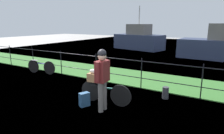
{
  "coord_description": "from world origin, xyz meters",
  "views": [
    {
      "loc": [
        3.6,
        -3.99,
        2.32
      ],
      "look_at": [
        0.31,
        1.44,
        0.9
      ],
      "focal_mm": 31.17,
      "sensor_mm": 36.0,
      "label": 1
    }
  ],
  "objects_px": {
    "wooden_crate": "(94,77)",
    "mooring_bollard": "(165,93)",
    "backpack_on_paving": "(84,99)",
    "bicycle_parked": "(41,67)",
    "terrier_dog": "(95,71)",
    "cyclist_person": "(102,75)",
    "moored_boat_mid": "(139,40)",
    "bicycle_main": "(105,93)"
  },
  "relations": [
    {
      "from": "terrier_dog",
      "to": "mooring_bollard",
      "type": "relative_size",
      "value": 0.85
    },
    {
      "from": "backpack_on_paving",
      "to": "wooden_crate",
      "type": "bearing_deg",
      "value": 17.21
    },
    {
      "from": "wooden_crate",
      "to": "moored_boat_mid",
      "type": "bearing_deg",
      "value": 107.73
    },
    {
      "from": "wooden_crate",
      "to": "mooring_bollard",
      "type": "distance_m",
      "value": 2.31
    },
    {
      "from": "bicycle_main",
      "to": "backpack_on_paving",
      "type": "bearing_deg",
      "value": -129.64
    },
    {
      "from": "mooring_bollard",
      "to": "backpack_on_paving",
      "type": "bearing_deg",
      "value": -135.64
    },
    {
      "from": "moored_boat_mid",
      "to": "bicycle_main",
      "type": "bearing_deg",
      "value": -70.74
    },
    {
      "from": "wooden_crate",
      "to": "cyclist_person",
      "type": "xyz_separation_m",
      "value": [
        0.57,
        -0.39,
        0.24
      ]
    },
    {
      "from": "bicycle_main",
      "to": "bicycle_parked",
      "type": "distance_m",
      "value": 4.75
    },
    {
      "from": "mooring_bollard",
      "to": "terrier_dog",
      "type": "bearing_deg",
      "value": -142.56
    },
    {
      "from": "wooden_crate",
      "to": "bicycle_parked",
      "type": "xyz_separation_m",
      "value": [
        -4.19,
        1.45,
        -0.43
      ]
    },
    {
      "from": "cyclist_person",
      "to": "bicycle_main",
      "type": "bearing_deg",
      "value": 116.61
    },
    {
      "from": "cyclist_person",
      "to": "mooring_bollard",
      "type": "distance_m",
      "value": 2.28
    },
    {
      "from": "backpack_on_paving",
      "to": "moored_boat_mid",
      "type": "distance_m",
      "value": 13.29
    },
    {
      "from": "terrier_dog",
      "to": "moored_boat_mid",
      "type": "bearing_deg",
      "value": 107.84
    },
    {
      "from": "terrier_dog",
      "to": "backpack_on_paving",
      "type": "distance_m",
      "value": 0.88
    },
    {
      "from": "cyclist_person",
      "to": "terrier_dog",
      "type": "bearing_deg",
      "value": 143.87
    },
    {
      "from": "backpack_on_paving",
      "to": "mooring_bollard",
      "type": "xyz_separation_m",
      "value": [
        1.82,
        1.78,
        -0.01
      ]
    },
    {
      "from": "terrier_dog",
      "to": "mooring_bollard",
      "type": "distance_m",
      "value": 2.34
    },
    {
      "from": "wooden_crate",
      "to": "mooring_bollard",
      "type": "relative_size",
      "value": 0.94
    },
    {
      "from": "terrier_dog",
      "to": "moored_boat_mid",
      "type": "height_order",
      "value": "moored_boat_mid"
    },
    {
      "from": "bicycle_main",
      "to": "mooring_bollard",
      "type": "height_order",
      "value": "bicycle_main"
    },
    {
      "from": "wooden_crate",
      "to": "bicycle_parked",
      "type": "distance_m",
      "value": 4.45
    },
    {
      "from": "wooden_crate",
      "to": "backpack_on_paving",
      "type": "xyz_separation_m",
      "value": [
        -0.04,
        -0.43,
        -0.56
      ]
    },
    {
      "from": "cyclist_person",
      "to": "bicycle_parked",
      "type": "height_order",
      "value": "cyclist_person"
    },
    {
      "from": "cyclist_person",
      "to": "wooden_crate",
      "type": "bearing_deg",
      "value": 145.25
    },
    {
      "from": "backpack_on_paving",
      "to": "bicycle_main",
      "type": "bearing_deg",
      "value": -17.57
    },
    {
      "from": "terrier_dog",
      "to": "cyclist_person",
      "type": "height_order",
      "value": "cyclist_person"
    },
    {
      "from": "cyclist_person",
      "to": "moored_boat_mid",
      "type": "xyz_separation_m",
      "value": [
        -4.49,
        12.65,
        -0.12
      ]
    },
    {
      "from": "bicycle_main",
      "to": "cyclist_person",
      "type": "xyz_separation_m",
      "value": [
        0.22,
        -0.43,
        0.67
      ]
    },
    {
      "from": "terrier_dog",
      "to": "cyclist_person",
      "type": "bearing_deg",
      "value": -36.13
    },
    {
      "from": "wooden_crate",
      "to": "moored_boat_mid",
      "type": "xyz_separation_m",
      "value": [
        -3.92,
        12.26,
        0.12
      ]
    },
    {
      "from": "cyclist_person",
      "to": "backpack_on_paving",
      "type": "bearing_deg",
      "value": -176.42
    },
    {
      "from": "backpack_on_paving",
      "to": "moored_boat_mid",
      "type": "xyz_separation_m",
      "value": [
        -3.88,
        12.69,
        0.68
      ]
    },
    {
      "from": "wooden_crate",
      "to": "moored_boat_mid",
      "type": "relative_size",
      "value": 0.07
    },
    {
      "from": "backpack_on_paving",
      "to": "bicycle_parked",
      "type": "xyz_separation_m",
      "value": [
        -4.15,
        1.88,
        0.13
      ]
    },
    {
      "from": "bicycle_main",
      "to": "terrier_dog",
      "type": "height_order",
      "value": "terrier_dog"
    },
    {
      "from": "bicycle_parked",
      "to": "bicycle_main",
      "type": "bearing_deg",
      "value": -17.24
    },
    {
      "from": "bicycle_main",
      "to": "mooring_bollard",
      "type": "xyz_separation_m",
      "value": [
        1.43,
        1.31,
        -0.15
      ]
    },
    {
      "from": "mooring_bollard",
      "to": "bicycle_parked",
      "type": "relative_size",
      "value": 0.24
    },
    {
      "from": "bicycle_main",
      "to": "wooden_crate",
      "type": "xyz_separation_m",
      "value": [
        -0.35,
        -0.04,
        0.42
      ]
    },
    {
      "from": "bicycle_main",
      "to": "wooden_crate",
      "type": "distance_m",
      "value": 0.55
    }
  ]
}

